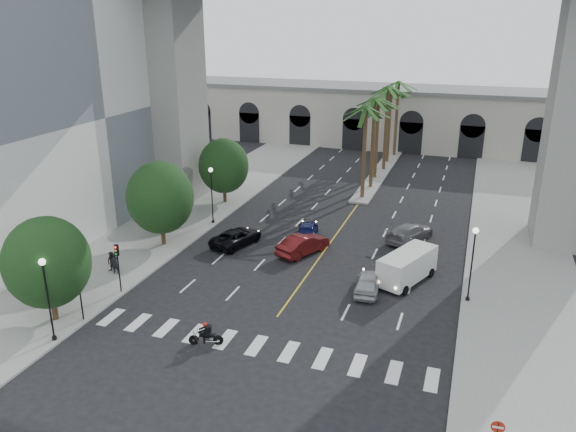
# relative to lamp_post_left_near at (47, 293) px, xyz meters

# --- Properties ---
(ground) EXTENTS (140.00, 140.00, 0.00)m
(ground) POSITION_rel_lamp_post_left_near_xyz_m (11.40, 5.00, -3.22)
(ground) COLOR black
(ground) RESTS_ON ground
(sidewalk_left) EXTENTS (8.00, 100.00, 0.15)m
(sidewalk_left) POSITION_rel_lamp_post_left_near_xyz_m (-3.60, 20.00, -3.15)
(sidewalk_left) COLOR gray
(sidewalk_left) RESTS_ON ground
(sidewalk_right) EXTENTS (8.00, 100.00, 0.15)m
(sidewalk_right) POSITION_rel_lamp_post_left_near_xyz_m (26.40, 20.00, -3.15)
(sidewalk_right) COLOR gray
(sidewalk_right) RESTS_ON ground
(median) EXTENTS (2.00, 24.00, 0.20)m
(median) POSITION_rel_lamp_post_left_near_xyz_m (11.40, 43.00, -3.12)
(median) COLOR gray
(median) RESTS_ON ground
(building_left) EXTENTS (16.50, 32.50, 20.60)m
(building_left) POSITION_rel_lamp_post_left_near_xyz_m (-15.60, 17.00, 7.09)
(building_left) COLOR white
(building_left) RESTS_ON ground
(pier_building) EXTENTS (71.00, 10.50, 8.50)m
(pier_building) POSITION_rel_lamp_post_left_near_xyz_m (11.40, 60.00, 1.04)
(pier_building) COLOR #B2ABA0
(pier_building) RESTS_ON ground
(bridge) EXTENTS (75.00, 13.00, 26.00)m
(bridge) POSITION_rel_lamp_post_left_near_xyz_m (14.82, 27.00, 15.29)
(bridge) COLOR gray
(bridge) RESTS_ON ground
(palm_a) EXTENTS (3.20, 3.20, 10.30)m
(palm_a) POSITION_rel_lamp_post_left_near_xyz_m (11.40, 33.00, 5.88)
(palm_a) COLOR #47331E
(palm_a) RESTS_ON ground
(palm_b) EXTENTS (3.20, 3.20, 10.60)m
(palm_b) POSITION_rel_lamp_post_left_near_xyz_m (11.50, 37.00, 6.15)
(palm_b) COLOR #47331E
(palm_b) RESTS_ON ground
(palm_c) EXTENTS (3.20, 3.20, 10.10)m
(palm_c) POSITION_rel_lamp_post_left_near_xyz_m (11.20, 41.00, 5.69)
(palm_c) COLOR #47331E
(palm_c) RESTS_ON ground
(palm_d) EXTENTS (3.20, 3.20, 10.90)m
(palm_d) POSITION_rel_lamp_post_left_near_xyz_m (11.55, 45.00, 6.43)
(palm_d) COLOR #47331E
(palm_d) RESTS_ON ground
(palm_e) EXTENTS (3.20, 3.20, 10.40)m
(palm_e) POSITION_rel_lamp_post_left_near_xyz_m (11.30, 49.00, 5.97)
(palm_e) COLOR #47331E
(palm_e) RESTS_ON ground
(palm_f) EXTENTS (3.20, 3.20, 10.70)m
(palm_f) POSITION_rel_lamp_post_left_near_xyz_m (11.60, 53.00, 6.24)
(palm_f) COLOR #47331E
(palm_f) RESTS_ON ground
(street_tree_near) EXTENTS (5.20, 5.20, 6.89)m
(street_tree_near) POSITION_rel_lamp_post_left_near_xyz_m (-1.60, 2.00, 0.80)
(street_tree_near) COLOR #382616
(street_tree_near) RESTS_ON ground
(street_tree_mid) EXTENTS (5.44, 5.44, 7.21)m
(street_tree_mid) POSITION_rel_lamp_post_left_near_xyz_m (-1.60, 15.00, 0.99)
(street_tree_mid) COLOR #382616
(street_tree_mid) RESTS_ON ground
(street_tree_far) EXTENTS (5.04, 5.04, 6.68)m
(street_tree_far) POSITION_rel_lamp_post_left_near_xyz_m (-1.60, 27.00, 0.68)
(street_tree_far) COLOR #382616
(street_tree_far) RESTS_ON ground
(lamp_post_left_near) EXTENTS (0.40, 0.40, 5.35)m
(lamp_post_left_near) POSITION_rel_lamp_post_left_near_xyz_m (0.00, 0.00, 0.00)
(lamp_post_left_near) COLOR black
(lamp_post_left_near) RESTS_ON ground
(lamp_post_left_far) EXTENTS (0.40, 0.40, 5.35)m
(lamp_post_left_far) POSITION_rel_lamp_post_left_near_xyz_m (0.00, 21.00, 0.00)
(lamp_post_left_far) COLOR black
(lamp_post_left_far) RESTS_ON ground
(lamp_post_right) EXTENTS (0.40, 0.40, 5.35)m
(lamp_post_right) POSITION_rel_lamp_post_left_near_xyz_m (22.80, 13.00, 0.00)
(lamp_post_right) COLOR black
(lamp_post_right) RESTS_ON ground
(traffic_signal_near) EXTENTS (0.25, 0.18, 3.65)m
(traffic_signal_near) POSITION_rel_lamp_post_left_near_xyz_m (0.10, 2.50, -0.71)
(traffic_signal_near) COLOR black
(traffic_signal_near) RESTS_ON ground
(traffic_signal_far) EXTENTS (0.25, 0.18, 3.65)m
(traffic_signal_far) POSITION_rel_lamp_post_left_near_xyz_m (0.10, 6.50, -0.71)
(traffic_signal_far) COLOR black
(traffic_signal_far) RESTS_ON ground
(motorcycle_rider) EXTENTS (1.97, 0.77, 1.47)m
(motorcycle_rider) POSITION_rel_lamp_post_left_near_xyz_m (8.64, 2.66, -2.56)
(motorcycle_rider) COLOR black
(motorcycle_rider) RESTS_ON ground
(car_a) EXTENTS (1.96, 4.24, 1.41)m
(car_a) POSITION_rel_lamp_post_left_near_xyz_m (16.17, 12.32, -2.52)
(car_a) COLOR #A5A6AA
(car_a) RESTS_ON ground
(car_b) EXTENTS (3.51, 5.09, 1.59)m
(car_b) POSITION_rel_lamp_post_left_near_xyz_m (9.90, 17.19, -2.43)
(car_b) COLOR #571113
(car_b) RESTS_ON ground
(car_c) EXTENTS (3.57, 5.38, 1.37)m
(car_c) POSITION_rel_lamp_post_left_near_xyz_m (4.06, 17.14, -2.54)
(car_c) COLOR black
(car_c) RESTS_ON ground
(car_d) EXTENTS (4.08, 5.61, 1.51)m
(car_d) POSITION_rel_lamp_post_left_near_xyz_m (17.65, 22.80, -2.47)
(car_d) COLOR slate
(car_d) RESTS_ON ground
(car_e) EXTENTS (2.58, 4.49, 1.44)m
(car_e) POSITION_rel_lamp_post_left_near_xyz_m (9.20, 20.66, -2.50)
(car_e) COLOR #0F1448
(car_e) RESTS_ON ground
(cargo_van) EXTENTS (3.84, 5.67, 2.27)m
(cargo_van) POSITION_rel_lamp_post_left_near_xyz_m (18.48, 14.73, -1.96)
(cargo_van) COLOR silver
(cargo_van) RESTS_ON ground
(pedestrian_a) EXTENTS (0.65, 0.49, 1.60)m
(pedestrian_a) POSITION_rel_lamp_post_left_near_xyz_m (-1.94, 8.83, -2.27)
(pedestrian_a) COLOR black
(pedestrian_a) RESTS_ON sidewalk_left
(pedestrian_b) EXTENTS (0.76, 0.59, 1.56)m
(pedestrian_b) POSITION_rel_lamp_post_left_near_xyz_m (-2.36, 9.03, -2.29)
(pedestrian_b) COLOR black
(pedestrian_b) RESTS_ON sidewalk_left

